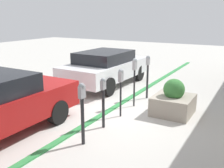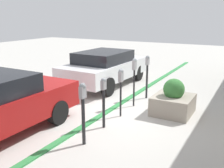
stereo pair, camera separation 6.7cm
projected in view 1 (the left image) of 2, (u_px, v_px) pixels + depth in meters
ground_plane at (108, 114)px, 7.50m from camera, size 40.00×40.00×0.00m
curb_strip at (106, 112)px, 7.54m from camera, size 19.00×0.16×0.04m
parking_meter_nearest at (82, 105)px, 5.51m from camera, size 0.16×0.14×1.38m
parking_meter_second at (103, 96)px, 6.38m from camera, size 0.14×0.12×1.28m
parking_meter_middle at (121, 82)px, 7.07m from camera, size 0.15×0.13×1.34m
parking_meter_fourth at (135, 72)px, 7.86m from camera, size 0.15×0.13×1.50m
parking_meter_farthest at (148, 71)px, 8.66m from camera, size 0.15×0.13×1.45m
planter_box at (173, 101)px, 7.39m from camera, size 1.12×1.07×1.02m
parked_car_middle at (106, 67)px, 10.45m from camera, size 4.23×1.95×1.37m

